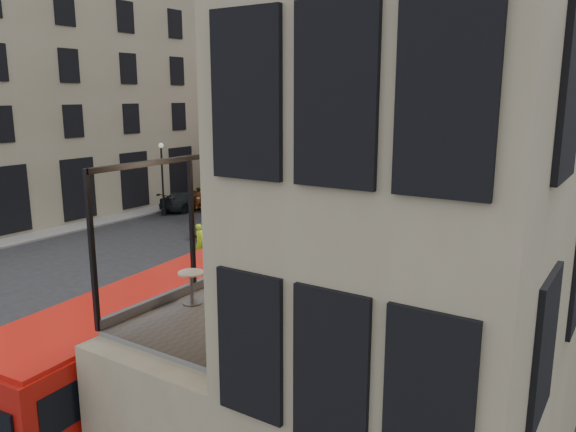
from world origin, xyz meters
The scene contains 31 objects.
ground centered at (0.00, 0.00, 0.00)m, with size 140.00×140.00×0.00m, color black.
host_building_main centered at (9.95, 0.00, 7.79)m, with size 7.26×11.40×15.10m.
host_frontage centered at (6.50, 0.00, 2.25)m, with size 3.00×11.00×4.50m, color tan.
cafe_floor centered at (6.50, 0.00, 4.55)m, with size 3.00×10.00×0.10m, color slate.
building_left centered at (-26.96, 20.00, 11.38)m, with size 14.60×50.60×22.00m.
gateway centered at (-5.00, 47.99, 9.39)m, with size 35.00×10.60×18.00m.
pavement_far centered at (-6.00, 38.00, 0.06)m, with size 40.00×12.00×0.12m, color slate.
pavement_left centered at (-22.00, 12.00, 0.06)m, with size 8.00×48.00×0.12m, color slate.
traffic_light_near centered at (-1.00, 12.00, 2.42)m, with size 0.16×0.20×3.80m.
traffic_light_far centered at (-15.00, 28.00, 2.42)m, with size 0.16×0.20×3.80m.
street_lamp_a centered at (-17.00, 18.00, 2.39)m, with size 0.36×0.36×5.33m.
street_lamp_b centered at (-6.00, 34.00, 2.39)m, with size 0.36×0.36×5.33m.
bus_near centered at (3.33, -1.37, 2.38)m, with size 3.32×10.78×4.23m.
bus_far centered at (-14.79, 28.75, 2.63)m, with size 3.02×11.80×4.68m.
car_a centered at (-10.08, 16.25, 0.68)m, with size 1.60×3.99×1.36m, color gray.
car_b centered at (-6.87, 27.08, 0.72)m, with size 1.52×4.35×1.43m, color maroon.
car_c centered at (-16.75, 20.73, 0.76)m, with size 2.13×5.23×1.52m, color black.
bicycle centered at (-0.66, 13.40, 0.43)m, with size 0.57×1.63×0.86m, color gray.
cyclist centered at (-7.30, 11.19, 0.93)m, with size 0.68×0.44×1.85m, color #DDFF1A.
pedestrian_a centered at (-18.97, 27.93, 0.88)m, with size 0.85×0.66×1.75m, color gray.
pedestrian_b centered at (-9.56, 35.92, 0.85)m, with size 1.10×0.63×1.71m, color gray.
pedestrian_c centered at (-3.34, 34.51, 0.98)m, with size 1.15×0.48×1.96m, color gray.
pedestrian_d centered at (3.46, 29.82, 0.79)m, with size 0.78×0.51×1.59m, color gray.
pedestrian_e centered at (-15.52, 20.12, 0.97)m, with size 0.70×0.46×1.93m, color gray.
cafe_table_near centered at (5.49, -3.09, 5.04)m, with size 0.53×0.53×0.66m.
cafe_table_mid centered at (6.04, 0.49, 5.16)m, with size 0.68×0.68×0.84m.
cafe_table_far centered at (5.51, 2.82, 5.14)m, with size 0.66×0.66×0.82m.
cafe_chair_a centered at (7.53, -2.52, 4.84)m, with size 0.41×0.41×0.78m.
cafe_chair_b centered at (7.42, -0.73, 4.84)m, with size 0.40×0.40×0.78m.
cafe_chair_c centered at (7.35, 0.27, 4.84)m, with size 0.44×0.44×0.80m.
cafe_chair_d centered at (7.17, 2.95, 4.89)m, with size 0.58×0.58×0.96m.
Camera 1 is at (12.94, -10.95, 8.70)m, focal length 35.00 mm.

